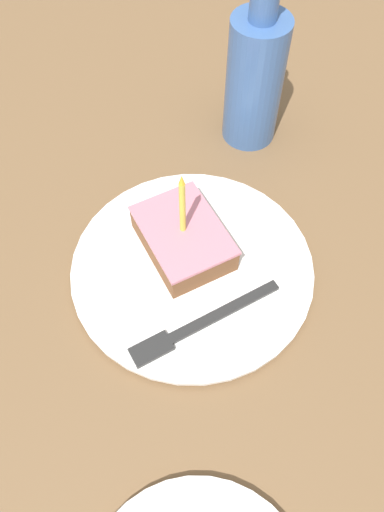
# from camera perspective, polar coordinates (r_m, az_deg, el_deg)

# --- Properties ---
(ground_plane) EXTENTS (2.40, 2.40, 0.04)m
(ground_plane) POSITION_cam_1_polar(r_m,az_deg,el_deg) (0.63, 2.02, -1.76)
(ground_plane) COLOR brown
(ground_plane) RESTS_ON ground
(plate) EXTENTS (0.29, 0.29, 0.01)m
(plate) POSITION_cam_1_polar(r_m,az_deg,el_deg) (0.60, 0.00, -1.29)
(plate) COLOR white
(plate) RESTS_ON ground_plane
(cake_slice) EXTENTS (0.09, 0.12, 0.13)m
(cake_slice) POSITION_cam_1_polar(r_m,az_deg,el_deg) (0.59, -1.01, 2.09)
(cake_slice) COLOR brown
(cake_slice) RESTS_ON plate
(fork) EXTENTS (0.18, 0.03, 0.00)m
(fork) POSITION_cam_1_polar(r_m,az_deg,el_deg) (0.55, 0.53, -7.98)
(fork) COLOR #262626
(fork) RESTS_ON plate
(bottle) EXTENTS (0.08, 0.08, 0.24)m
(bottle) POSITION_cam_1_polar(r_m,az_deg,el_deg) (0.69, 7.20, 19.62)
(bottle) COLOR #3F66A5
(bottle) RESTS_ON ground_plane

